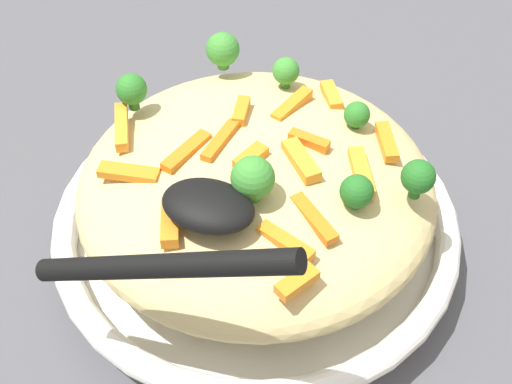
{
  "coord_description": "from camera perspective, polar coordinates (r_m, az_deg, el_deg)",
  "views": [
    {
      "loc": [
        0.11,
        -0.29,
        0.39
      ],
      "look_at": [
        0.0,
        0.0,
        0.06
      ],
      "focal_mm": 47.26,
      "sensor_mm": 36.0,
      "label": 1
    }
  ],
  "objects": [
    {
      "name": "carrot_piece_14",
      "position": [
        0.43,
        -3.24,
        4.08
      ],
      "size": [
        0.01,
        0.04,
        0.01
      ],
      "primitive_type": "cube",
      "rotation": [
        0.0,
        0.0,
        4.62
      ],
      "color": "orange",
      "rests_on": "pasta_mound"
    },
    {
      "name": "carrot_piece_8",
      "position": [
        0.44,
        4.51,
        4.35
      ],
      "size": [
        0.03,
        0.01,
        0.01
      ],
      "primitive_type": "cube",
      "rotation": [
        0.0,
        0.0,
        6.14
      ],
      "color": "orange",
      "rests_on": "pasta_mound"
    },
    {
      "name": "serving_spoon",
      "position": [
        0.37,
        -5.46,
        -2.73
      ],
      "size": [
        0.14,
        0.1,
        0.08
      ],
      "color": "black",
      "rests_on": "pasta_mound"
    },
    {
      "name": "carrot_piece_3",
      "position": [
        0.4,
        4.92,
        -2.23
      ],
      "size": [
        0.04,
        0.03,
        0.01
      ],
      "primitive_type": "cube",
      "rotation": [
        0.0,
        0.0,
        5.6
      ],
      "color": "orange",
      "rests_on": "pasta_mound"
    },
    {
      "name": "carrot_piece_9",
      "position": [
        0.37,
        3.49,
        -7.6
      ],
      "size": [
        0.02,
        0.03,
        0.01
      ],
      "primitive_type": "cube",
      "rotation": [
        0.0,
        0.0,
        1.06
      ],
      "color": "orange",
      "rests_on": "pasta_mound"
    },
    {
      "name": "pasta_mound",
      "position": [
        0.45,
        0.0,
        0.49
      ],
      "size": [
        0.24,
        0.24,
        0.07
      ],
      "primitive_type": "ellipsoid",
      "color": "#D1BA7A",
      "rests_on": "serving_bowl"
    },
    {
      "name": "carrot_piece_4",
      "position": [
        0.42,
        -0.14,
        2.8
      ],
      "size": [
        0.02,
        0.03,
        0.01
      ],
      "primitive_type": "cube",
      "rotation": [
        0.0,
        0.0,
        1.24
      ],
      "color": "orange",
      "rests_on": "pasta_mound"
    },
    {
      "name": "serving_bowl",
      "position": [
        0.49,
        0.0,
        -2.94
      ],
      "size": [
        0.29,
        0.29,
        0.04
      ],
      "color": "white",
      "rests_on": "ground_plane"
    },
    {
      "name": "broccoli_floret_3",
      "position": [
        0.5,
        -2.83,
        11.93
      ],
      "size": [
        0.02,
        0.02,
        0.03
      ],
      "color": "#377928",
      "rests_on": "pasta_mound"
    },
    {
      "name": "broccoli_floret_5",
      "position": [
        0.4,
        8.52,
        0.02
      ],
      "size": [
        0.02,
        0.02,
        0.02
      ],
      "color": "#205B1C",
      "rests_on": "pasta_mound"
    },
    {
      "name": "broccoli_floret_1",
      "position": [
        0.39,
        -0.27,
        1.16
      ],
      "size": [
        0.03,
        0.03,
        0.03
      ],
      "color": "#377928",
      "rests_on": "pasta_mound"
    },
    {
      "name": "carrot_piece_2",
      "position": [
        0.43,
        8.88,
        1.62
      ],
      "size": [
        0.03,
        0.04,
        0.01
      ],
      "primitive_type": "cube",
      "rotation": [
        0.0,
        0.0,
        2.02
      ],
      "color": "orange",
      "rests_on": "pasta_mound"
    },
    {
      "name": "carrot_piece_0",
      "position": [
        0.47,
        3.05,
        7.29
      ],
      "size": [
        0.02,
        0.04,
        0.01
      ],
      "primitive_type": "cube",
      "rotation": [
        0.0,
        0.0,
        4.43
      ],
      "color": "orange",
      "rests_on": "pasta_mound"
    },
    {
      "name": "carrot_piece_11",
      "position": [
        0.39,
        2.52,
        -4.29
      ],
      "size": [
        0.04,
        0.02,
        0.01
      ],
      "primitive_type": "cube",
      "rotation": [
        0.0,
        0.0,
        5.95
      ],
      "color": "orange",
      "rests_on": "pasta_mound"
    },
    {
      "name": "carrot_piece_15",
      "position": [
        0.42,
        3.75,
        2.51
      ],
      "size": [
        0.03,
        0.03,
        0.01
      ],
      "primitive_type": "cube",
      "rotation": [
        0.0,
        0.0,
        5.49
      ],
      "color": "orange",
      "rests_on": "pasta_mound"
    },
    {
      "name": "broccoli_floret_0",
      "position": [
        0.41,
        13.56,
        1.21
      ],
      "size": [
        0.02,
        0.02,
        0.03
      ],
      "color": "#205B1C",
      "rests_on": "pasta_mound"
    },
    {
      "name": "broccoli_floret_2",
      "position": [
        0.46,
        8.53,
        6.47
      ],
      "size": [
        0.02,
        0.02,
        0.02
      ],
      "color": "#296820",
      "rests_on": "pasta_mound"
    },
    {
      "name": "broccoli_floret_4",
      "position": [
        0.49,
        2.55,
        10.17
      ],
      "size": [
        0.02,
        0.02,
        0.02
      ],
      "color": "#377928",
      "rests_on": "pasta_mound"
    },
    {
      "name": "carrot_piece_6",
      "position": [
        0.43,
        -5.89,
        3.41
      ],
      "size": [
        0.02,
        0.04,
        0.01
      ],
      "primitive_type": "cube",
      "rotation": [
        0.0,
        0.0,
        4.45
      ],
      "color": "orange",
      "rests_on": "pasta_mound"
    },
    {
      "name": "carrot_piece_5",
      "position": [
        0.49,
        6.39,
        8.18
      ],
      "size": [
        0.02,
        0.03,
        0.01
      ],
      "primitive_type": "cube",
      "rotation": [
        0.0,
        0.0,
        2.14
      ],
      "color": "orange",
      "rests_on": "pasta_mound"
    },
    {
      "name": "carrot_piece_1",
      "position": [
        0.46,
        -11.31,
        5.43
      ],
      "size": [
        0.03,
        0.04,
        0.01
      ],
      "primitive_type": "cube",
      "rotation": [
        0.0,
        0.0,
        2.08
      ],
      "color": "orange",
      "rests_on": "pasta_mound"
    },
    {
      "name": "carrot_piece_7",
      "position": [
        0.46,
        -1.26,
        6.82
      ],
      "size": [
        0.01,
        0.03,
        0.01
      ],
      "primitive_type": "cube",
      "rotation": [
        0.0,
        0.0,
        4.91
      ],
      "color": "orange",
      "rests_on": "pasta_mound"
    },
    {
      "name": "carrot_piece_10",
      "position": [
        0.45,
        11.0,
        4.2
      ],
      "size": [
        0.02,
        0.03,
        0.01
      ],
      "primitive_type": "cube",
      "rotation": [
        0.0,
        0.0,
        2.02
      ],
      "color": "orange",
      "rests_on": "pasta_mound"
    },
    {
      "name": "broccoli_floret_6",
      "position": [
        0.47,
        -10.48,
        8.5
      ],
      "size": [
        0.02,
        0.02,
        0.03
      ],
      "color": "#296820",
      "rests_on": "pasta_mound"
    },
    {
      "name": "carrot_piece_13",
      "position": [
        0.43,
        -10.71,
        1.61
      ],
      "size": [
        0.04,
        0.02,
        0.01
      ],
      "primitive_type": "cube",
      "rotation": [
        0.0,
        0.0,
        3.32
      ],
      "color": "orange",
      "rests_on": "pasta_mound"
    },
    {
      "name": "carrot_piece_12",
      "position": [
        0.4,
        -7.29,
        -2.53
      ],
      "size": [
        0.02,
        0.04,
        0.01
      ],
      "primitive_type": "cube",
      "rotation": [
        0.0,
        0.0,
        5.15
      ],
      "color": "orange",
      "rests_on": "pasta_mound"
    },
    {
      "name": "ground_plane",
      "position": [
        0.5,
        0.0,
        -4.49
      ],
      "size": [
        2.4,
        2.4,
        0.0
      ],
      "primitive_type": "plane",
      "color": "#4C4C51"
    }
  ]
}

